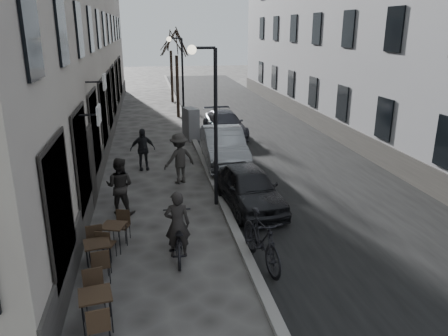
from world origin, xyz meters
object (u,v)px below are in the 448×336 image
object	(u,v)px
bistro_set_c	(114,235)
car_far	(225,124)
pedestrian_near	(120,186)
tree_far	(170,40)
streetlamp_far	(180,72)
bistro_set_a	(96,307)
tree_near	(176,43)
bistro_set_b	(98,254)
utility_cabinet	(191,124)
pedestrian_far	(143,149)
bicycle	(178,237)
car_mid	(224,146)
streetlamp_near	(210,110)
moped	(261,240)
car_near	(249,187)
pedestrian_mid	(179,158)

from	to	relation	value
bistro_set_c	car_far	size ratio (longest dim) A/B	0.33
pedestrian_near	tree_far	bearing A→B (deg)	-79.90
streetlamp_far	bistro_set_a	distance (m)	18.22
tree_near	bistro_set_c	bearing A→B (deg)	-99.71
bistro_set_b	utility_cabinet	xyz separation A→B (m)	(3.53, 12.53, 0.37)
utility_cabinet	pedestrian_far	xyz separation A→B (m)	(-2.46, -4.80, 0.05)
bicycle	car_mid	xyz separation A→B (m)	(2.51, 7.60, 0.23)
streetlamp_far	tree_far	distance (m)	9.12
streetlamp_near	bistro_set_c	size ratio (longest dim) A/B	3.47
tree_far	moped	size ratio (longest dim) A/B	2.57
tree_near	car_near	bearing A→B (deg)	-85.92
bicycle	car_near	distance (m)	3.75
bistro_set_a	car_mid	size ratio (longest dim) A/B	0.33
streetlamp_far	bistro_set_c	world-z (taller)	streetlamp_far
car_near	car_far	bearing A→B (deg)	78.96
tree_near	car_far	xyz separation A→B (m)	(2.06, -5.59, -4.03)
bistro_set_b	bistro_set_c	distance (m)	1.04
car_near	moped	bearing A→B (deg)	-103.81
bistro_set_b	pedestrian_near	bearing A→B (deg)	72.37
streetlamp_near	bistro_set_b	bearing A→B (deg)	-132.25
pedestrian_near	pedestrian_far	xyz separation A→B (m)	(0.69, 4.35, -0.05)
tree_near	car_near	distance (m)	15.96
utility_cabinet	pedestrian_far	bearing A→B (deg)	-131.02
tree_far	pedestrian_far	world-z (taller)	tree_far
pedestrian_far	streetlamp_far	bearing A→B (deg)	65.52
bistro_set_b	pedestrian_near	xyz separation A→B (m)	(0.38, 3.38, 0.46)
streetlamp_near	bistro_set_a	xyz separation A→B (m)	(-3.08, -5.76, -2.70)
streetlamp_far	car_mid	xyz separation A→B (m)	(1.19, -7.61, -2.39)
car_near	car_far	xyz separation A→B (m)	(0.96, 9.82, -0.04)
bistro_set_a	pedestrian_far	world-z (taller)	pedestrian_far
tree_near	tree_far	world-z (taller)	same
bicycle	car_near	size ratio (longest dim) A/B	0.52
bistro_set_a	utility_cabinet	distance (m)	15.08
bistro_set_c	pedestrian_far	size ratio (longest dim) A/B	0.85
pedestrian_near	utility_cabinet	bearing A→B (deg)	-90.98
pedestrian_mid	moped	size ratio (longest dim) A/B	0.85
streetlamp_near	pedestrian_far	size ratio (longest dim) A/B	2.96
bistro_set_c	utility_cabinet	distance (m)	11.99
bistro_set_b	pedestrian_far	size ratio (longest dim) A/B	0.88
bistro_set_b	pedestrian_far	distance (m)	7.82
pedestrian_mid	moped	distance (m)	6.49
bistro_set_a	bicycle	bearing A→B (deg)	45.73
tree_far	bistro_set_a	xyz separation A→B (m)	(-3.15, -26.76, -4.21)
utility_cabinet	bicycle	distance (m)	12.26
tree_far	streetlamp_far	bearing A→B (deg)	-90.46
utility_cabinet	car_far	size ratio (longest dim) A/B	0.37
bistro_set_b	car_near	world-z (taller)	car_near
streetlamp_near	tree_near	distance (m)	15.08
streetlamp_near	pedestrian_mid	size ratio (longest dim) A/B	2.69
streetlamp_far	car_near	distance (m)	12.71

